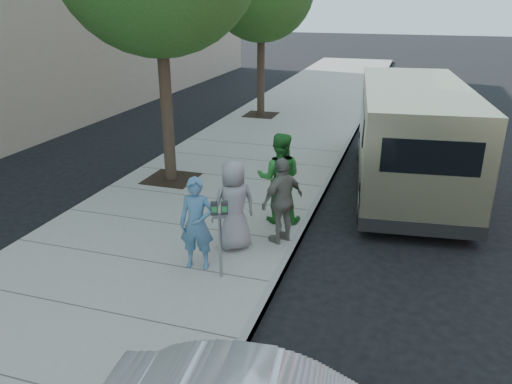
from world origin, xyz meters
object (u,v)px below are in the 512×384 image
Objects in this scene: person_striped_polo at (282,200)px; parking_meter at (220,223)px; person_officer at (197,224)px; van at (411,135)px; person_green_shirt at (279,178)px; person_gray_shirt at (234,205)px.

parking_meter is at bearing 10.62° from person_striped_polo.
person_striped_polo is (0.61, 1.53, -0.14)m from parking_meter.
person_officer is at bearing 135.60° from parking_meter.
person_officer is at bearing -127.57° from van.
van is 6.20m from person_officer.
person_officer is at bearing 59.23° from person_green_shirt.
person_striped_polo is (0.75, 0.50, -0.02)m from person_gray_shirt.
van is 4.24× the size of person_gray_shirt.
parking_meter is 0.81× the size of person_striped_polo.
person_gray_shirt reaches higher than person_striped_polo.
person_gray_shirt is (0.34, 0.83, 0.04)m from person_officer.
person_green_shirt is 1.11× the size of person_gray_shirt.
van reaches higher than person_officer.
van is at bearing -138.19° from person_green_shirt.
van is 3.93m from person_green_shirt.
van reaches higher than person_gray_shirt.
parking_meter is at bearing 71.63° from person_green_shirt.
van is at bearing 41.10° from parking_meter.
person_officer is 0.96× the size of person_gray_shirt.
person_green_shirt is 1.44m from person_gray_shirt.
person_gray_shirt is (-2.84, -4.48, -0.36)m from van.
person_striped_polo is at bearing -124.40° from van.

